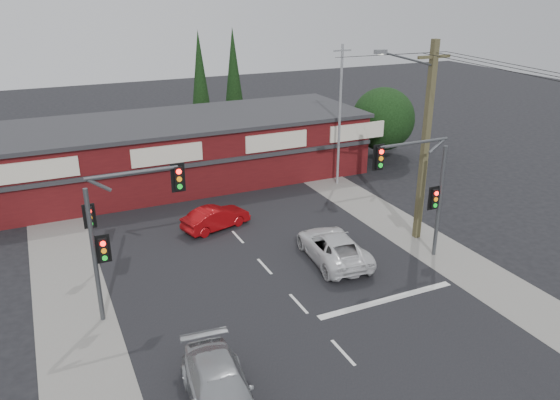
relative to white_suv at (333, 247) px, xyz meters
name	(u,v)px	position (x,y,z in m)	size (l,w,h in m)	color
ground	(296,301)	(-3.24, -2.61, -0.69)	(120.00, 120.00, 0.00)	black
road_strip	(251,252)	(-3.24, 2.39, -0.69)	(14.00, 70.00, 0.01)	black
verge_left	(69,289)	(-11.74, 2.39, -0.68)	(3.00, 70.00, 0.02)	gray
verge_right	(393,223)	(5.26, 2.39, -0.68)	(3.00, 70.00, 0.02)	gray
stop_line	(387,300)	(0.26, -4.11, -0.68)	(6.50, 0.35, 0.01)	silver
white_suv	(333,247)	(0.00, 0.00, 0.00)	(2.30, 4.99, 1.39)	silver
silver_suv	(220,390)	(-8.11, -7.15, -0.01)	(1.91, 4.70, 1.36)	#ADB0B2
red_sedan	(216,218)	(-3.89, 5.83, -0.07)	(1.31, 3.76, 1.24)	#96090C
lane_dashes	(343,352)	(-3.24, -6.38, -0.68)	(0.12, 30.05, 0.01)	silver
shop_building	(168,151)	(-4.23, 14.38, 1.44)	(27.30, 8.40, 4.22)	#480E11
tree_cluster	(381,122)	(11.46, 12.83, 2.20)	(5.90, 5.10, 5.50)	#2D2116
conifer_near	(200,80)	(0.26, 21.39, 4.79)	(1.80, 1.80, 9.25)	#2D2116
conifer_far	(234,74)	(3.76, 23.39, 4.79)	(1.80, 1.80, 9.25)	#2D2116
traffic_mast_left	(120,224)	(-9.66, -0.60, 3.24)	(3.77, 0.27, 5.97)	#47494C
traffic_mast_right	(422,182)	(3.63, -1.60, 3.25)	(3.96, 0.27, 5.97)	#47494C
pedestal_signal	(91,225)	(-10.44, 3.40, 1.71)	(0.55, 0.27, 3.38)	#47494C
utility_pole	(424,137)	(5.13, 0.38, 4.70)	(4.38, 0.59, 10.00)	brown
steel_pole	(340,114)	(5.76, 9.39, 4.01)	(1.20, 0.16, 9.00)	gray
power_lines	(528,77)	(5.24, -5.07, 8.35)	(2.01, 29.00, 1.22)	black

